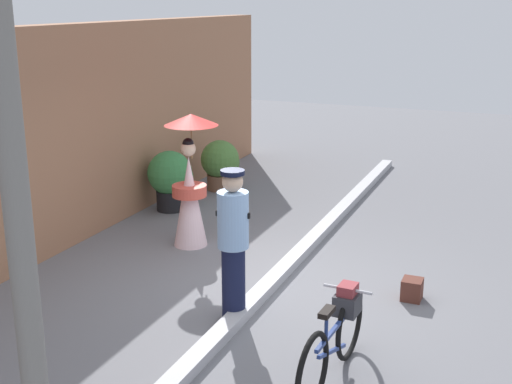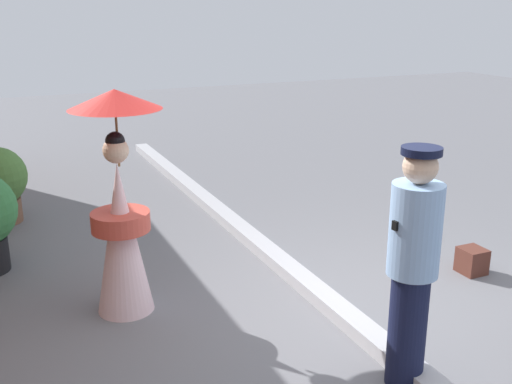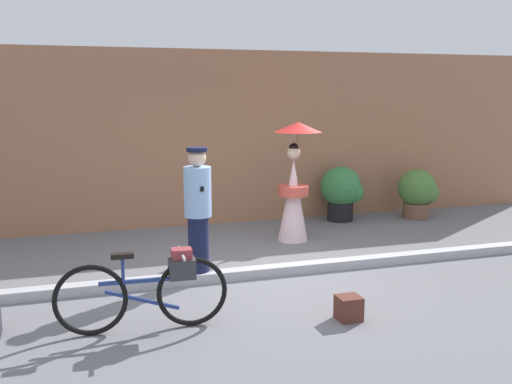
% 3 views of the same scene
% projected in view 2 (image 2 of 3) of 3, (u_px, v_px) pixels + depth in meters
% --- Properties ---
extents(ground_plane, '(30.00, 30.00, 0.00)m').
position_uv_depth(ground_plane, '(353.00, 329.00, 4.98)').
color(ground_plane, slate).
extents(sidewalk_curb, '(14.00, 0.20, 0.12)m').
position_uv_depth(sidewalk_curb, '(354.00, 323.00, 4.96)').
color(sidewalk_curb, '#B2B2B7').
rests_on(sidewalk_curb, ground_plane).
extents(person_officer, '(0.34, 0.38, 1.69)m').
position_uv_depth(person_officer, '(413.00, 264.00, 4.02)').
color(person_officer, '#141938').
rests_on(person_officer, ground_plane).
extents(person_with_parasol, '(0.75, 0.75, 1.90)m').
position_uv_depth(person_with_parasol, '(120.00, 207.00, 5.05)').
color(person_with_parasol, silver).
rests_on(person_with_parasol, ground_plane).
extents(backpack_on_pavement, '(0.24, 0.23, 0.25)m').
position_uv_depth(backpack_on_pavement, '(472.00, 260.00, 6.00)').
color(backpack_on_pavement, '#592D23').
rests_on(backpack_on_pavement, ground_plane).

